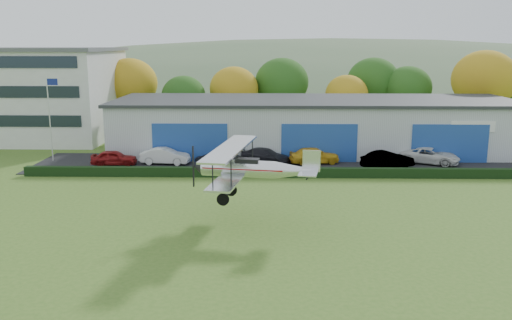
{
  "coord_description": "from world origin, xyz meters",
  "views": [
    {
      "loc": [
        0.25,
        -26.82,
        10.76
      ],
      "look_at": [
        -0.55,
        9.09,
        2.98
      ],
      "focal_mm": 37.55,
      "sensor_mm": 36.0,
      "label": 1
    }
  ],
  "objects_px": {
    "hangar": "(314,125)",
    "car_0": "(114,158)",
    "car_3": "(265,156)",
    "office_block": "(25,93)",
    "biplane": "(249,167)",
    "car_1": "(165,156)",
    "flagpole": "(50,110)",
    "car_2": "(223,160)",
    "car_4": "(314,155)",
    "car_5": "(388,160)",
    "car_6": "(430,156)"
  },
  "relations": [
    {
      "from": "office_block",
      "to": "car_0",
      "type": "distance_m",
      "value": 21.2
    },
    {
      "from": "flagpole",
      "to": "biplane",
      "type": "xyz_separation_m",
      "value": [
        19.03,
        -17.99,
        -1.14
      ]
    },
    {
      "from": "car_5",
      "to": "car_1",
      "type": "bearing_deg",
      "value": 61.43
    },
    {
      "from": "flagpole",
      "to": "car_4",
      "type": "xyz_separation_m",
      "value": [
        24.39,
        -0.78,
        -3.96
      ]
    },
    {
      "from": "hangar",
      "to": "flagpole",
      "type": "relative_size",
      "value": 5.08
    },
    {
      "from": "hangar",
      "to": "car_3",
      "type": "distance_m",
      "value": 8.52
    },
    {
      "from": "office_block",
      "to": "car_1",
      "type": "height_order",
      "value": "office_block"
    },
    {
      "from": "car_1",
      "to": "car_3",
      "type": "relative_size",
      "value": 0.95
    },
    {
      "from": "car_2",
      "to": "car_6",
      "type": "height_order",
      "value": "car_6"
    },
    {
      "from": "hangar",
      "to": "office_block",
      "type": "distance_m",
      "value": 33.84
    },
    {
      "from": "car_0",
      "to": "car_1",
      "type": "bearing_deg",
      "value": -85.17
    },
    {
      "from": "car_6",
      "to": "biplane",
      "type": "height_order",
      "value": "biplane"
    },
    {
      "from": "flagpole",
      "to": "car_2",
      "type": "distance_m",
      "value": 16.88
    },
    {
      "from": "car_0",
      "to": "biplane",
      "type": "xyz_separation_m",
      "value": [
        12.77,
        -16.07,
        2.91
      ]
    },
    {
      "from": "flagpole",
      "to": "car_3",
      "type": "xyz_separation_m",
      "value": [
        19.93,
        -0.68,
        -4.06
      ]
    },
    {
      "from": "flagpole",
      "to": "car_0",
      "type": "distance_m",
      "value": 7.7
    },
    {
      "from": "car_4",
      "to": "car_5",
      "type": "relative_size",
      "value": 0.96
    },
    {
      "from": "car_3",
      "to": "car_5",
      "type": "bearing_deg",
      "value": -77.12
    },
    {
      "from": "hangar",
      "to": "car_6",
      "type": "height_order",
      "value": "hangar"
    },
    {
      "from": "office_block",
      "to": "car_1",
      "type": "distance_m",
      "value": 24.07
    },
    {
      "from": "car_5",
      "to": "biplane",
      "type": "xyz_separation_m",
      "value": [
        -11.64,
        -15.34,
        2.82
      ]
    },
    {
      "from": "car_3",
      "to": "car_5",
      "type": "height_order",
      "value": "car_5"
    },
    {
      "from": "office_block",
      "to": "car_4",
      "type": "distance_m",
      "value": 35.58
    },
    {
      "from": "car_2",
      "to": "car_5",
      "type": "xyz_separation_m",
      "value": [
        14.5,
        -0.06,
        0.11
      ]
    },
    {
      "from": "office_block",
      "to": "car_2",
      "type": "relative_size",
      "value": 4.28
    },
    {
      "from": "car_0",
      "to": "office_block",
      "type": "bearing_deg",
      "value": 40.16
    },
    {
      "from": "hangar",
      "to": "car_0",
      "type": "relative_size",
      "value": 10.03
    },
    {
      "from": "office_block",
      "to": "car_5",
      "type": "xyz_separation_m",
      "value": [
        38.79,
        -15.66,
        -4.39
      ]
    },
    {
      "from": "car_1",
      "to": "car_4",
      "type": "xyz_separation_m",
      "value": [
        13.62,
        0.46,
        0.04
      ]
    },
    {
      "from": "car_5",
      "to": "car_3",
      "type": "bearing_deg",
      "value": 55.06
    },
    {
      "from": "hangar",
      "to": "office_block",
      "type": "relative_size",
      "value": 1.97
    },
    {
      "from": "car_0",
      "to": "car_3",
      "type": "bearing_deg",
      "value": -88.56
    },
    {
      "from": "flagpole",
      "to": "car_3",
      "type": "height_order",
      "value": "flagpole"
    },
    {
      "from": "car_0",
      "to": "car_6",
      "type": "height_order",
      "value": "car_6"
    },
    {
      "from": "car_2",
      "to": "car_1",
      "type": "bearing_deg",
      "value": 52.57
    },
    {
      "from": "office_block",
      "to": "car_2",
      "type": "distance_m",
      "value": 29.22
    },
    {
      "from": "office_block",
      "to": "car_0",
      "type": "xyz_separation_m",
      "value": [
        14.38,
        -14.93,
        -4.47
      ]
    },
    {
      "from": "car_6",
      "to": "flagpole",
      "type": "bearing_deg",
      "value": 114.09
    },
    {
      "from": "car_4",
      "to": "biplane",
      "type": "xyz_separation_m",
      "value": [
        -5.36,
        -17.21,
        2.82
      ]
    },
    {
      "from": "car_1",
      "to": "car_6",
      "type": "xyz_separation_m",
      "value": [
        24.24,
        0.72,
        -0.0
      ]
    },
    {
      "from": "car_5",
      "to": "car_6",
      "type": "relative_size",
      "value": 0.9
    },
    {
      "from": "hangar",
      "to": "flagpole",
      "type": "bearing_deg",
      "value": -166.49
    },
    {
      "from": "office_block",
      "to": "car_2",
      "type": "height_order",
      "value": "office_block"
    },
    {
      "from": "biplane",
      "to": "car_1",
      "type": "bearing_deg",
      "value": 125.7
    },
    {
      "from": "hangar",
      "to": "car_4",
      "type": "height_order",
      "value": "hangar"
    },
    {
      "from": "car_1",
      "to": "car_2",
      "type": "bearing_deg",
      "value": -99.68
    },
    {
      "from": "car_2",
      "to": "office_block",
      "type": "bearing_deg",
      "value": 33.93
    },
    {
      "from": "flagpole",
      "to": "car_2",
      "type": "xyz_separation_m",
      "value": [
        16.18,
        -2.59,
        -4.07
      ]
    },
    {
      "from": "car_1",
      "to": "car_3",
      "type": "distance_m",
      "value": 9.17
    },
    {
      "from": "car_4",
      "to": "car_6",
      "type": "relative_size",
      "value": 0.87
    }
  ]
}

